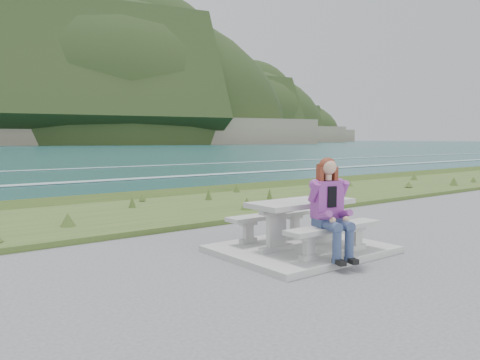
{
  "coord_description": "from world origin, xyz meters",
  "views": [
    {
      "loc": [
        -5.34,
        -5.35,
        1.84
      ],
      "look_at": [
        -0.33,
        1.2,
        1.12
      ],
      "focal_mm": 35.0,
      "sensor_mm": 36.0,
      "label": 1
    }
  ],
  "objects_px": {
    "bench_seaward": "(272,219)",
    "picnic_table": "(301,211)",
    "bench_landward": "(334,232)",
    "seated_woman": "(333,222)"
  },
  "relations": [
    {
      "from": "bench_seaward",
      "to": "picnic_table",
      "type": "bearing_deg",
      "value": -90.0
    },
    {
      "from": "bench_landward",
      "to": "bench_seaward",
      "type": "distance_m",
      "value": 1.4
    },
    {
      "from": "bench_seaward",
      "to": "seated_woman",
      "type": "distance_m",
      "value": 1.56
    },
    {
      "from": "seated_woman",
      "to": "bench_landward",
      "type": "bearing_deg",
      "value": 51.42
    },
    {
      "from": "picnic_table",
      "to": "seated_woman",
      "type": "distance_m",
      "value": 0.86
    },
    {
      "from": "bench_landward",
      "to": "bench_seaward",
      "type": "bearing_deg",
      "value": 90.0
    },
    {
      "from": "seated_woman",
      "to": "picnic_table",
      "type": "bearing_deg",
      "value": 93.0
    },
    {
      "from": "bench_landward",
      "to": "seated_woman",
      "type": "bearing_deg",
      "value": -144.22
    },
    {
      "from": "picnic_table",
      "to": "seated_woman",
      "type": "xyz_separation_m",
      "value": [
        -0.19,
        -0.83,
        -0.04
      ]
    },
    {
      "from": "bench_landward",
      "to": "seated_woman",
      "type": "distance_m",
      "value": 0.3
    }
  ]
}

